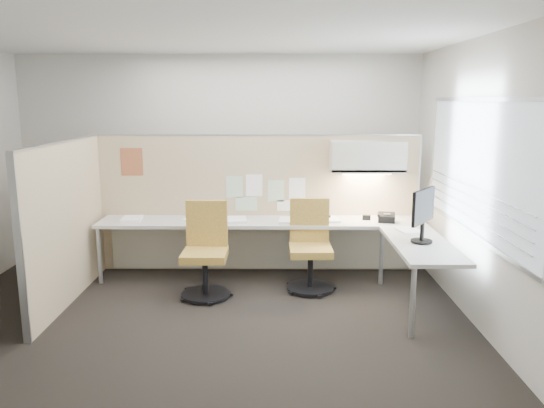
{
  "coord_description": "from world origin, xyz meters",
  "views": [
    {
      "loc": [
        0.78,
        -5.1,
        2.2
      ],
      "look_at": [
        0.73,
        0.8,
        1.03
      ],
      "focal_mm": 35.0,
      "sensor_mm": 36.0,
      "label": 1
    }
  ],
  "objects_px": {
    "monitor": "(423,212)",
    "phone": "(386,218)",
    "chair_left": "(206,253)",
    "chair_right": "(310,249)",
    "desk": "(288,233)"
  },
  "relations": [
    {
      "from": "monitor",
      "to": "phone",
      "type": "xyz_separation_m",
      "value": [
        -0.18,
        0.95,
        -0.27
      ]
    },
    {
      "from": "chair_left",
      "to": "chair_right",
      "type": "relative_size",
      "value": 1.02
    },
    {
      "from": "chair_left",
      "to": "chair_right",
      "type": "height_order",
      "value": "chair_left"
    },
    {
      "from": "chair_left",
      "to": "chair_right",
      "type": "bearing_deg",
      "value": 10.89
    },
    {
      "from": "chair_left",
      "to": "phone",
      "type": "xyz_separation_m",
      "value": [
        2.14,
        0.55,
        0.29
      ]
    },
    {
      "from": "chair_right",
      "to": "phone",
      "type": "height_order",
      "value": "chair_right"
    },
    {
      "from": "monitor",
      "to": "phone",
      "type": "bearing_deg",
      "value": 46.66
    },
    {
      "from": "chair_left",
      "to": "phone",
      "type": "relative_size",
      "value": 4.39
    },
    {
      "from": "phone",
      "to": "chair_left",
      "type": "bearing_deg",
      "value": -154.51
    },
    {
      "from": "desk",
      "to": "phone",
      "type": "xyz_separation_m",
      "value": [
        1.19,
        0.08,
        0.18
      ]
    },
    {
      "from": "chair_right",
      "to": "monitor",
      "type": "distance_m",
      "value": 1.4
    },
    {
      "from": "chair_right",
      "to": "monitor",
      "type": "height_order",
      "value": "monitor"
    },
    {
      "from": "chair_left",
      "to": "monitor",
      "type": "xyz_separation_m",
      "value": [
        2.32,
        -0.4,
        0.56
      ]
    },
    {
      "from": "chair_right",
      "to": "chair_left",
      "type": "bearing_deg",
      "value": -170.35
    },
    {
      "from": "desk",
      "to": "monitor",
      "type": "bearing_deg",
      "value": -32.6
    }
  ]
}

